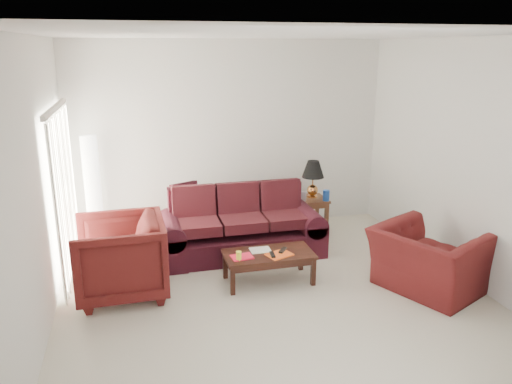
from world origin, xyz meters
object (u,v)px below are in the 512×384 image
coffee_table (269,267)px  sofa (241,223)px  end_table (309,215)px  armchair_left (120,257)px  floor_lamp (93,191)px  armchair_right (428,260)px

coffee_table → sofa: bearing=75.0°
end_table → armchair_left: bearing=-153.2°
coffee_table → floor_lamp: bearing=116.6°
sofa → armchair_right: (1.96, -1.63, -0.09)m
floor_lamp → armchair_right: floor_lamp is taller
sofa → armchair_left: bearing=-153.4°
sofa → armchair_left: armchair_left is taller
floor_lamp → sofa: bearing=-23.1°
floor_lamp → coffee_table: 2.89m
end_table → armchair_right: 2.37m
floor_lamp → coffee_table: floor_lamp is taller
floor_lamp → armchair_left: (0.37, -1.70, -0.36)m
end_table → coffee_table: bearing=-125.4°
floor_lamp → armchair_left: floor_lamp is taller
floor_lamp → end_table: bearing=-3.9°
sofa → floor_lamp: floor_lamp is taller
armchair_right → armchair_left: bearing=52.2°
floor_lamp → armchair_right: 4.72m
armchair_right → coffee_table: armchair_right is taller
coffee_table → armchair_left: bearing=152.9°
armchair_left → floor_lamp: bearing=-168.7°
end_table → armchair_left: 3.28m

